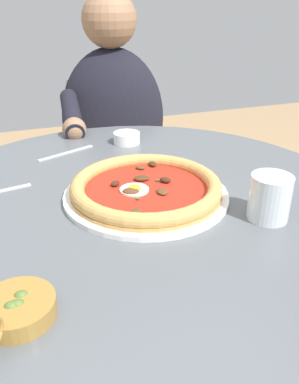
{
  "coord_description": "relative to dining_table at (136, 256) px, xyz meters",
  "views": [
    {
      "loc": [
        0.22,
        0.69,
        1.12
      ],
      "look_at": [
        -0.04,
        -0.02,
        0.74
      ],
      "focal_mm": 36.88,
      "sensor_mm": 36.0,
      "label": 1
    }
  ],
  "objects": [
    {
      "name": "ramekin_capers",
      "position": [
        -0.08,
        -0.31,
        0.17
      ],
      "size": [
        0.07,
        0.07,
        0.03
      ],
      "color": "white",
      "rests_on": "dining_table"
    },
    {
      "name": "diner_person",
      "position": [
        -0.14,
        -0.7,
        -0.09
      ],
      "size": [
        0.43,
        0.48,
        1.14
      ],
      "color": "#282833",
      "rests_on": "ground"
    },
    {
      "name": "water_glass",
      "position": [
        -0.2,
        0.17,
        0.19
      ],
      "size": [
        0.07,
        0.07,
        0.08
      ],
      "color": "silver",
      "rests_on": "dining_table"
    },
    {
      "name": "cafe_chair_diner",
      "position": [
        -0.17,
        -0.83,
        -0.11
      ],
      "size": [
        0.45,
        0.45,
        0.81
      ],
      "color": "beige",
      "rests_on": "ground"
    },
    {
      "name": "dining_table",
      "position": [
        0.0,
        0.0,
        0.0
      ],
      "size": [
        0.97,
        0.97,
        0.75
      ],
      "color": "#565B60",
      "rests_on": "ground"
    },
    {
      "name": "pizza_on_plate",
      "position": [
        -0.02,
        0.01,
        0.17
      ],
      "size": [
        0.33,
        0.33,
        0.04
      ],
      "color": "white",
      "rests_on": "dining_table"
    },
    {
      "name": "olive_pan",
      "position": [
        0.25,
        0.27,
        0.16
      ],
      "size": [
        0.1,
        0.12,
        0.05
      ],
      "color": "olive",
      "rests_on": "dining_table"
    },
    {
      "name": "fork_utensil",
      "position": [
        0.09,
        -0.29,
        0.15
      ],
      "size": [
        0.15,
        0.07,
        0.0
      ],
      "color": "#BCBCC1",
      "rests_on": "dining_table"
    }
  ]
}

